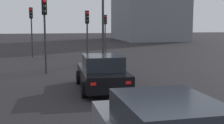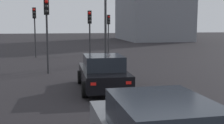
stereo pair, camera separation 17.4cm
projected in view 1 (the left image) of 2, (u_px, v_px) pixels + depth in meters
name	position (u px, v px, depth m)	size (l,w,h in m)	color
car_black_lead	(102.00, 73.00, 12.97)	(4.42, 2.09, 1.52)	black
traffic_light_near_left	(105.00, 25.00, 28.77)	(0.33, 0.30, 3.66)	#2D2D30
traffic_light_near_right	(31.00, 22.00, 24.66)	(0.32, 0.29, 4.16)	#2D2D30
traffic_light_far_left	(45.00, 20.00, 16.64)	(0.32, 0.30, 4.24)	#2D2D30
traffic_light_far_right	(87.00, 26.00, 20.72)	(0.32, 0.30, 3.74)	#2D2D30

